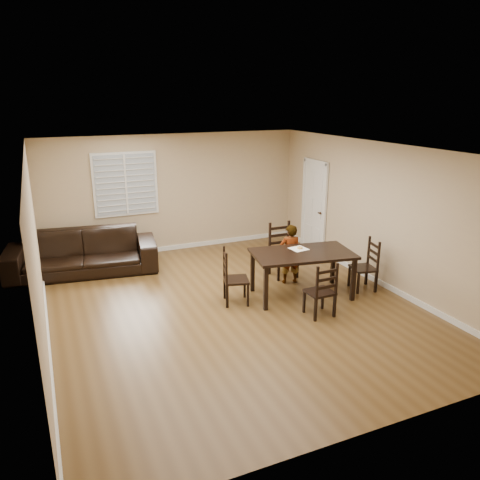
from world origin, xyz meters
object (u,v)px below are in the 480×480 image
chair_left (229,279)px  sofa (83,252)px  child (290,254)px  chair_right (369,266)px  chair_far (324,293)px  donut (300,248)px  chair_near (281,251)px  dining_table (303,257)px

chair_left → sofa: chair_left is taller
chair_left → child: child is taller
chair_right → child: (-1.22, 0.86, 0.14)m
chair_far → chair_right: (1.45, 0.69, 0.01)m
sofa → chair_left: bearing=-41.9°
chair_left → donut: chair_left is taller
chair_far → sofa: size_ratio=0.32×
chair_near → chair_left: bearing=-148.9°
chair_near → donut: 1.00m
chair_far → chair_right: chair_right is taller
chair_left → dining_table: bearing=-84.4°
dining_table → donut: 0.23m
child → chair_right: bearing=155.7°
chair_far → chair_left: bearing=-44.9°
donut → sofa: bearing=143.6°
donut → sofa: 4.45m
child → donut: child is taller
child → chair_near: bearing=-86.0°
chair_left → sofa: (-2.19, 2.59, -0.02)m
chair_far → donut: size_ratio=9.01×
chair_near → sofa: chair_near is taller
dining_table → chair_left: 1.38m
child → donut: bearing=94.4°
donut → dining_table: bearing=-105.9°
chair_far → child: bearing=-99.7°
chair_near → child: child is taller
chair_far → sofa: (-3.38, 3.74, 0.00)m
chair_near → chair_right: 1.77m
dining_table → chair_far: chair_far is taller
chair_left → child: size_ratio=0.85×
chair_far → donut: chair_far is taller
dining_table → chair_far: (-0.13, -0.92, -0.32)m
dining_table → child: 0.66m
child → donut: (-0.05, -0.44, 0.27)m
dining_table → child: size_ratio=1.64×
chair_near → chair_far: size_ratio=1.15×
chair_far → sofa: bearing=-48.8°
chair_left → chair_far: bearing=-118.4°
chair_near → child: 0.50m
chair_far → donut: bearing=-100.5°
chair_far → chair_near: bearing=-99.3°
sofa → chair_far: bearing=-40.0°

